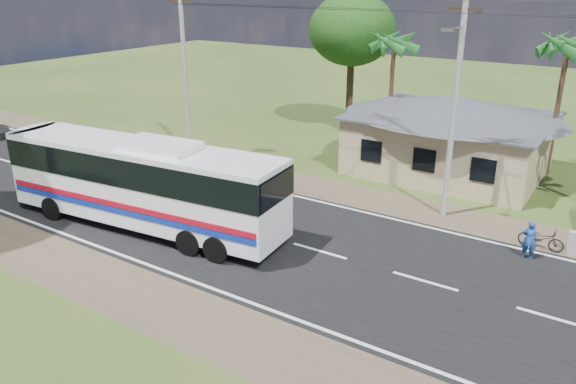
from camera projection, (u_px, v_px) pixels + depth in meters
name	position (u px, v px, depth m)	size (l,w,h in m)	color
ground	(320.00, 251.00, 23.04)	(120.00, 120.00, 0.00)	#2C4619
road	(320.00, 251.00, 23.04)	(120.00, 16.00, 0.03)	black
house	(451.00, 126.00, 31.75)	(12.40, 10.00, 5.00)	tan
utility_poles	(448.00, 93.00, 24.69)	(32.80, 2.22, 11.00)	#9E9E99
palm_mid	(568.00, 46.00, 29.54)	(2.80, 2.80, 8.20)	#47301E
palm_far	(394.00, 43.00, 35.21)	(2.80, 2.80, 7.70)	#47301E
tree_behind_house	(352.00, 30.00, 38.65)	(6.00, 6.00, 9.61)	#47301E
coach_bus	(143.00, 178.00, 24.41)	(13.59, 4.15, 4.15)	white
motorcycle	(541.00, 238.00, 23.11)	(0.63, 1.81, 0.95)	black
person	(529.00, 240.00, 22.18)	(0.59, 0.39, 1.63)	#1A4493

